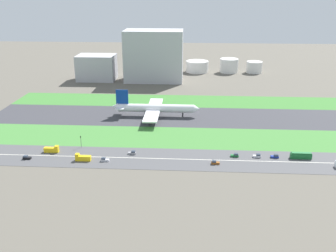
% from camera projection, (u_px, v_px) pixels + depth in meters
% --- Properties ---
extents(ground_plane, '(800.00, 800.00, 0.00)m').
position_uv_depth(ground_plane, '(181.00, 117.00, 274.59)').
color(ground_plane, '#5B564C').
extents(runway, '(280.00, 46.00, 0.10)m').
position_uv_depth(runway, '(181.00, 117.00, 274.58)').
color(runway, '#38383D').
rests_on(runway, ground_plane).
extents(grass_median_north, '(280.00, 36.00, 0.10)m').
position_uv_depth(grass_median_north, '(182.00, 101.00, 312.95)').
color(grass_median_north, '#3D7A33').
rests_on(grass_median_north, ground_plane).
extents(grass_median_south, '(280.00, 36.00, 0.10)m').
position_uv_depth(grass_median_south, '(179.00, 137.00, 236.20)').
color(grass_median_south, '#427F38').
rests_on(grass_median_south, ground_plane).
extents(highway, '(280.00, 28.00, 0.10)m').
position_uv_depth(highway, '(177.00, 159.00, 206.24)').
color(highway, '#4C4C4F').
rests_on(highway, ground_plane).
extents(highway_centerline, '(266.00, 0.50, 0.01)m').
position_uv_depth(highway_centerline, '(177.00, 159.00, 206.22)').
color(highway_centerline, silver).
rests_on(highway_centerline, highway).
extents(airliner, '(65.00, 56.00, 19.70)m').
position_uv_depth(airliner, '(154.00, 108.00, 273.56)').
color(airliner, white).
rests_on(airliner, runway).
extents(truck_0, '(8.40, 2.50, 4.00)m').
position_uv_depth(truck_0, '(52.00, 150.00, 214.48)').
color(truck_0, yellow).
rests_on(truck_0, highway).
extents(car_4, '(4.40, 1.80, 2.00)m').
position_uv_depth(car_4, '(275.00, 156.00, 207.52)').
color(car_4, navy).
rests_on(car_4, highway).
extents(car_3, '(4.40, 1.80, 2.00)m').
position_uv_depth(car_3, '(215.00, 163.00, 200.09)').
color(car_3, brown).
rests_on(car_3, highway).
extents(car_5, '(4.40, 1.80, 2.00)m').
position_uv_depth(car_5, '(27.00, 158.00, 206.00)').
color(car_5, black).
rests_on(car_5, highway).
extents(bus_0, '(11.60, 2.50, 3.50)m').
position_uv_depth(bus_0, '(301.00, 156.00, 206.41)').
color(bus_0, '#19662D').
rests_on(bus_0, highway).
extents(car_2, '(4.40, 1.80, 2.00)m').
position_uv_depth(car_2, '(132.00, 153.00, 212.08)').
color(car_2, '#99999E').
rests_on(car_2, highway).
extents(car_1, '(4.40, 1.80, 2.00)m').
position_uv_depth(car_1, '(257.00, 156.00, 208.08)').
color(car_1, silver).
rests_on(car_1, highway).
extents(car_6, '(4.40, 1.80, 2.00)m').
position_uv_depth(car_6, '(105.00, 160.00, 203.51)').
color(car_6, silver).
rests_on(car_6, highway).
extents(car_0, '(4.40, 1.80, 2.00)m').
position_uv_depth(car_0, '(235.00, 155.00, 208.78)').
color(car_0, '#19662D').
rests_on(car_0, highway).
extents(truck_1, '(8.40, 2.50, 4.00)m').
position_uv_depth(truck_1, '(83.00, 158.00, 203.94)').
color(truck_1, yellow).
rests_on(truck_1, highway).
extents(traffic_light, '(0.36, 0.50, 7.20)m').
position_uv_depth(traffic_light, '(81.00, 141.00, 220.21)').
color(traffic_light, '#4C4C51').
rests_on(traffic_light, highway).
extents(terminal_building, '(38.16, 27.10, 25.53)m').
position_uv_depth(terminal_building, '(97.00, 68.00, 381.98)').
color(terminal_building, '#B2B2B7').
rests_on(terminal_building, ground_plane).
extents(hangar_building, '(58.09, 32.50, 50.69)m').
position_uv_depth(hangar_building, '(154.00, 56.00, 374.25)').
color(hangar_building, '#B2B2B7').
rests_on(hangar_building, ground_plane).
extents(fuel_tank_west, '(24.96, 24.96, 12.44)m').
position_uv_depth(fuel_tank_west, '(197.00, 66.00, 420.47)').
color(fuel_tank_west, silver).
rests_on(fuel_tank_west, ground_plane).
extents(fuel_tank_centre, '(20.16, 20.16, 15.37)m').
position_uv_depth(fuel_tank_centre, '(229.00, 66.00, 417.94)').
color(fuel_tank_centre, silver).
rests_on(fuel_tank_centre, ground_plane).
extents(fuel_tank_east, '(17.54, 17.54, 12.48)m').
position_uv_depth(fuel_tank_east, '(254.00, 67.00, 416.84)').
color(fuel_tank_east, silver).
rests_on(fuel_tank_east, ground_plane).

